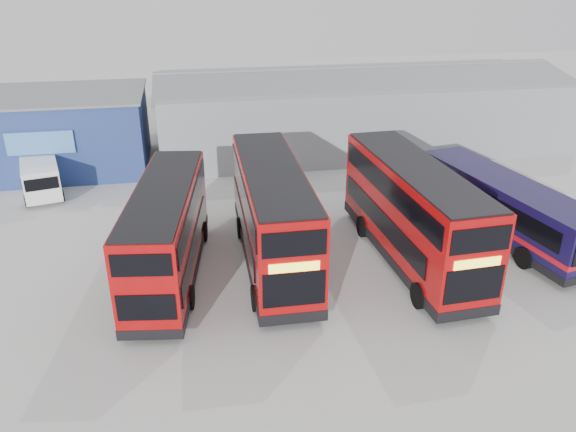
{
  "coord_description": "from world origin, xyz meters",
  "views": [
    {
      "loc": [
        -5.14,
        -21.09,
        13.23
      ],
      "look_at": [
        -0.75,
        2.64,
        2.1
      ],
      "focal_mm": 35.0,
      "sensor_mm": 36.0,
      "label": 1
    }
  ],
  "objects_px": {
    "office_block": "(54,131)",
    "double_decker_centre": "(273,217)",
    "double_decker_left": "(167,234)",
    "single_decker_blue": "(503,209)",
    "maintenance_shed": "(358,109)",
    "panel_van": "(41,175)",
    "double_decker_right": "(412,214)"
  },
  "relations": [
    {
      "from": "maintenance_shed",
      "to": "double_decker_left",
      "type": "height_order",
      "value": "maintenance_shed"
    },
    {
      "from": "single_decker_blue",
      "to": "double_decker_right",
      "type": "bearing_deg",
      "value": 5.21
    },
    {
      "from": "double_decker_left",
      "to": "double_decker_centre",
      "type": "bearing_deg",
      "value": -165.96
    },
    {
      "from": "maintenance_shed",
      "to": "double_decker_right",
      "type": "relative_size",
      "value": 2.67
    },
    {
      "from": "office_block",
      "to": "double_decker_centre",
      "type": "distance_m",
      "value": 20.16
    },
    {
      "from": "double_decker_left",
      "to": "double_decker_right",
      "type": "xyz_separation_m",
      "value": [
        11.22,
        -0.44,
        0.21
      ]
    },
    {
      "from": "maintenance_shed",
      "to": "panel_van",
      "type": "height_order",
      "value": "maintenance_shed"
    },
    {
      "from": "double_decker_left",
      "to": "single_decker_blue",
      "type": "distance_m",
      "value": 16.92
    },
    {
      "from": "double_decker_centre",
      "to": "double_decker_left",
      "type": "bearing_deg",
      "value": -173.18
    },
    {
      "from": "double_decker_right",
      "to": "single_decker_blue",
      "type": "relative_size",
      "value": 0.99
    },
    {
      "from": "office_block",
      "to": "panel_van",
      "type": "relative_size",
      "value": 2.3
    },
    {
      "from": "maintenance_shed",
      "to": "double_decker_right",
      "type": "bearing_deg",
      "value": -99.47
    },
    {
      "from": "double_decker_right",
      "to": "double_decker_left",
      "type": "bearing_deg",
      "value": 175.05
    },
    {
      "from": "office_block",
      "to": "single_decker_blue",
      "type": "distance_m",
      "value": 28.88
    },
    {
      "from": "maintenance_shed",
      "to": "panel_van",
      "type": "distance_m",
      "value": 23.22
    },
    {
      "from": "double_decker_centre",
      "to": "single_decker_blue",
      "type": "xyz_separation_m",
      "value": [
        12.07,
        0.62,
        -0.85
      ]
    },
    {
      "from": "panel_van",
      "to": "office_block",
      "type": "bearing_deg",
      "value": 74.84
    },
    {
      "from": "double_decker_left",
      "to": "panel_van",
      "type": "height_order",
      "value": "double_decker_left"
    },
    {
      "from": "maintenance_shed",
      "to": "double_decker_left",
      "type": "xyz_separation_m",
      "value": [
        -14.36,
        -18.38,
        -0.44
      ]
    },
    {
      "from": "office_block",
      "to": "single_decker_blue",
      "type": "relative_size",
      "value": 1.07
    },
    {
      "from": "double_decker_right",
      "to": "panel_van",
      "type": "xyz_separation_m",
      "value": [
        -18.97,
        11.86,
        -1.15
      ]
    },
    {
      "from": "single_decker_blue",
      "to": "panel_van",
      "type": "relative_size",
      "value": 2.15
    },
    {
      "from": "maintenance_shed",
      "to": "single_decker_blue",
      "type": "distance_m",
      "value": 17.47
    },
    {
      "from": "double_decker_centre",
      "to": "double_decker_right",
      "type": "bearing_deg",
      "value": -7.5
    },
    {
      "from": "maintenance_shed",
      "to": "double_decker_left",
      "type": "bearing_deg",
      "value": -128.01
    },
    {
      "from": "double_decker_left",
      "to": "double_decker_centre",
      "type": "height_order",
      "value": "double_decker_centre"
    },
    {
      "from": "single_decker_blue",
      "to": "double_decker_left",
      "type": "bearing_deg",
      "value": -6.47
    },
    {
      "from": "double_decker_right",
      "to": "single_decker_blue",
      "type": "distance_m",
      "value": 5.92
    },
    {
      "from": "double_decker_left",
      "to": "double_decker_centre",
      "type": "relative_size",
      "value": 0.93
    },
    {
      "from": "double_decker_centre",
      "to": "single_decker_blue",
      "type": "relative_size",
      "value": 0.98
    },
    {
      "from": "office_block",
      "to": "single_decker_blue",
      "type": "xyz_separation_m",
      "value": [
        24.5,
        -15.25,
        -1.06
      ]
    },
    {
      "from": "double_decker_centre",
      "to": "panel_van",
      "type": "relative_size",
      "value": 2.11
    }
  ]
}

